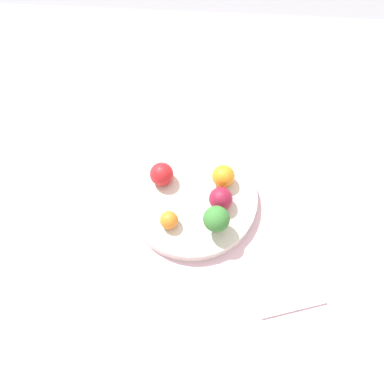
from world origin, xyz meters
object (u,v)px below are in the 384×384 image
broccoli (216,220)px  apple_red (221,199)px  orange_front (223,176)px  napkin (284,283)px  bowl (192,198)px  orange_back (169,220)px  apple_green (162,174)px

broccoli → apple_red: 0.06m
apple_red → orange_front: (0.05, -0.00, -0.00)m
napkin → apple_red: bearing=41.0°
bowl → orange_back: (-0.07, 0.04, 0.03)m
napkin → broccoli: bearing=55.6°
broccoli → apple_green: 0.15m
apple_green → orange_back: (-0.10, -0.02, -0.01)m
apple_red → napkin: apple_red is taller
apple_red → apple_green: size_ratio=0.97×
bowl → orange_back: 0.08m
napkin → apple_green: bearing=52.0°
bowl → orange_front: bearing=-61.3°
broccoli → orange_back: size_ratio=1.92×
apple_red → orange_front: 0.05m
apple_green → bowl: bearing=-114.9°
broccoli → bowl: bearing=34.6°
orange_front → orange_back: size_ratio=1.30×
bowl → napkin: (-0.16, -0.18, -0.01)m
bowl → apple_red: bearing=-107.8°
apple_red → orange_back: size_ratio=1.31×
orange_back → napkin: (-0.09, -0.22, -0.04)m
apple_green → broccoli: bearing=-131.9°
orange_back → apple_green: bearing=13.7°
apple_green → orange_back: bearing=-166.3°
orange_back → orange_front: bearing=-44.8°
broccoli → apple_red: bearing=-8.2°
broccoli → orange_front: broccoli is taller
bowl → apple_red: 0.07m
broccoli → apple_red: (0.05, -0.01, -0.02)m
apple_green → napkin: (-0.19, -0.24, -0.05)m
broccoli → apple_green: (0.10, 0.11, -0.02)m
orange_front → napkin: (-0.19, -0.12, -0.05)m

